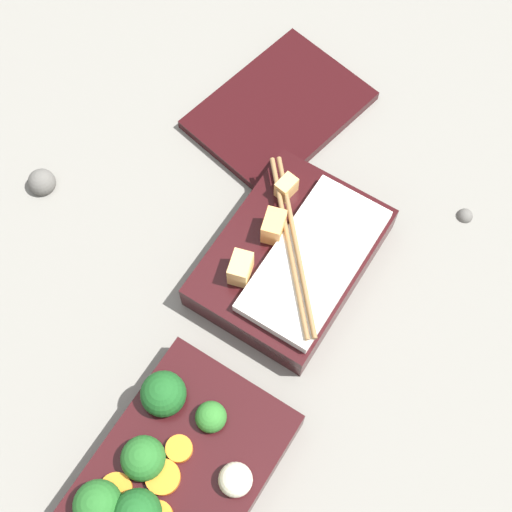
# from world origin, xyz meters

# --- Properties ---
(ground_plane) EXTENTS (3.00, 3.00, 0.00)m
(ground_plane) POSITION_xyz_m (0.00, 0.00, 0.00)
(ground_plane) COLOR slate
(bento_tray_vegetable) EXTENTS (0.19, 0.14, 0.07)m
(bento_tray_vegetable) POSITION_xyz_m (-0.12, -0.00, 0.03)
(bento_tray_vegetable) COLOR black
(bento_tray_vegetable) RESTS_ON ground_plane
(bento_tray_rice) EXTENTS (0.19, 0.14, 0.06)m
(bento_tray_rice) POSITION_xyz_m (0.12, 0.02, 0.02)
(bento_tray_rice) COLOR black
(bento_tray_rice) RESTS_ON ground_plane
(bento_lid) EXTENTS (0.21, 0.17, 0.01)m
(bento_lid) POSITION_xyz_m (0.28, 0.14, 0.01)
(bento_lid) COLOR black
(bento_lid) RESTS_ON ground_plane
(pebble_1) EXTENTS (0.02, 0.02, 0.02)m
(pebble_1) POSITION_xyz_m (0.27, -0.10, 0.00)
(pebble_1) COLOR #595651
(pebble_1) RESTS_ON ground_plane
(pebble_2) EXTENTS (0.03, 0.03, 0.03)m
(pebble_2) POSITION_xyz_m (0.06, 0.30, 0.01)
(pebble_2) COLOR #595651
(pebble_2) RESTS_ON ground_plane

